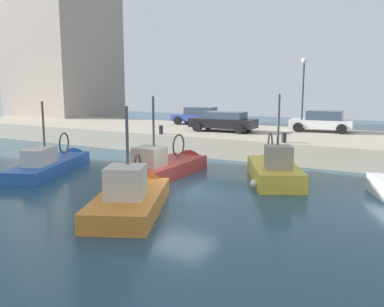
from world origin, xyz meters
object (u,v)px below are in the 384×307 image
fishing_boat_red (166,173)px  mooring_bollard_south (284,138)px  mooring_bollard_mid (161,130)px  parked_car_black (224,121)px  fishing_boat_yellow (273,177)px  fishing_boat_blue (54,168)px  parked_car_white (322,121)px  quay_streetlamp (303,82)px  fishing_boat_orange (133,204)px  parked_car_blue (199,116)px

fishing_boat_red → mooring_bollard_south: bearing=-37.1°
mooring_bollard_mid → mooring_bollard_south: bearing=-90.0°
parked_car_black → mooring_bollard_mid: bearing=139.0°
mooring_bollard_south → fishing_boat_yellow: bearing=-169.6°
fishing_boat_yellow → fishing_boat_blue: bearing=108.6°
mooring_bollard_mid → fishing_boat_red: bearing=-144.1°
parked_car_white → quay_streetlamp: size_ratio=0.86×
fishing_boat_orange → mooring_bollard_mid: fishing_boat_orange is taller
fishing_boat_yellow → mooring_bollard_south: 4.16m
parked_car_black → quay_streetlamp: (2.36, -4.58, 2.56)m
fishing_boat_orange → quay_streetlamp: (16.18, -1.61, 4.32)m
fishing_boat_red → parked_car_black: size_ratio=1.46×
parked_car_white → mooring_bollard_mid: 10.74m
fishing_boat_red → fishing_boat_yellow: bearing=-72.2°
fishing_boat_blue → mooring_bollard_mid: 7.65m
parked_car_black → parked_car_blue: bearing=46.9°
parked_car_black → fishing_boat_blue: bearing=157.1°
fishing_boat_yellow → parked_car_blue: fishing_boat_yellow is taller
mooring_bollard_mid → parked_car_white: bearing=-53.6°
parked_car_white → parked_car_black: bearing=118.1°
parked_car_blue → quay_streetlamp: 8.91m
fishing_boat_yellow → quay_streetlamp: 10.53m
fishing_boat_yellow → parked_car_blue: bearing=42.1°
parked_car_white → fishing_boat_red: bearing=158.2°
fishing_boat_blue → parked_car_black: 11.69m
fishing_boat_blue → quay_streetlamp: (13.00, -9.08, 4.34)m
parked_car_black → quay_streetlamp: size_ratio=0.92×
fishing_boat_blue → quay_streetlamp: quay_streetlamp is taller
fishing_boat_yellow → fishing_boat_red: bearing=107.8°
fishing_boat_orange → parked_car_white: bearing=-9.4°
parked_car_black → mooring_bollard_south: parked_car_black is taller
fishing_boat_yellow → parked_car_white: (10.23, 0.07, 1.81)m
fishing_boat_red → quay_streetlamp: bearing=-17.7°
fishing_boat_yellow → mooring_bollard_mid: size_ratio=10.44×
fishing_boat_yellow → mooring_bollard_south: fishing_boat_yellow is taller
mooring_bollard_south → quay_streetlamp: quay_streetlamp is taller
fishing_boat_orange → mooring_bollard_south: bearing=-11.7°
fishing_boat_orange → parked_car_black: (13.82, 2.97, 1.76)m
parked_car_black → fishing_boat_red: bearing=-173.1°
fishing_boat_yellow → mooring_bollard_mid: fishing_boat_yellow is taller
fishing_boat_red → mooring_bollard_mid: bearing=35.9°
parked_car_blue → fishing_boat_yellow: bearing=-137.9°
parked_car_blue → fishing_boat_red: bearing=-158.2°
fishing_boat_orange → quay_streetlamp: bearing=-5.7°
fishing_boat_red → parked_car_blue: (12.30, 4.92, 1.79)m
mooring_bollard_mid → quay_streetlamp: bearing=-52.8°
parked_car_blue → mooring_bollard_mid: (-6.90, -1.00, -0.42)m
fishing_boat_orange → quay_streetlamp: quay_streetlamp is taller
parked_car_black → parked_car_blue: size_ratio=1.06×
fishing_boat_orange → parked_car_black: 14.25m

